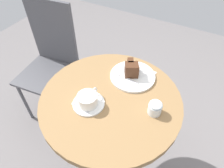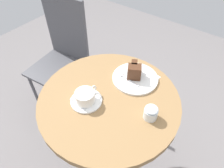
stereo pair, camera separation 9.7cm
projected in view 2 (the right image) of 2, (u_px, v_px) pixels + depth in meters
name	position (u px, v px, depth m)	size (l,w,h in m)	color
ground_plane	(110.00, 161.00, 1.50)	(4.40, 4.40, 0.01)	slate
cafe_table	(109.00, 113.00, 1.06)	(0.69, 0.69, 0.73)	olive
saucer	(86.00, 101.00, 0.95)	(0.15, 0.15, 0.01)	white
coffee_cup	(85.00, 97.00, 0.92)	(0.12, 0.09, 0.06)	white
teaspoon	(76.00, 102.00, 0.93)	(0.03, 0.10, 0.00)	silver
cake_plate	(135.00, 78.00, 1.05)	(0.24, 0.24, 0.01)	white
cake_slice	(134.00, 71.00, 1.03)	(0.10, 0.09, 0.08)	black
fork	(125.00, 77.00, 1.04)	(0.04, 0.15, 0.00)	silver
napkin	(143.00, 77.00, 1.06)	(0.14, 0.15, 0.00)	silver
cafe_chair	(63.00, 51.00, 1.54)	(0.42, 0.42, 0.94)	#4C4C51
sugar_pot	(151.00, 113.00, 0.86)	(0.06, 0.06, 0.07)	silver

